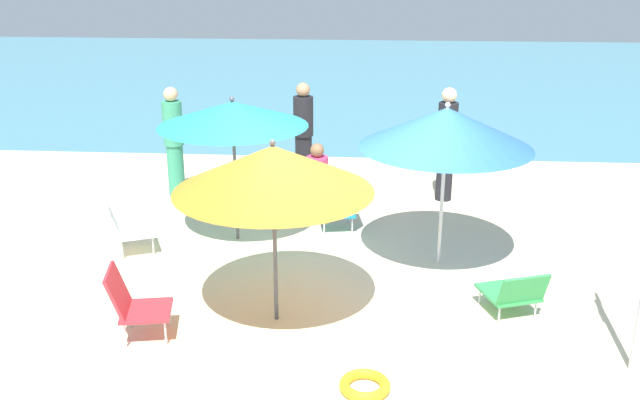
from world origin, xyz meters
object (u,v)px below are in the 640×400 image
(person_d, at_px, (174,142))
(beach_chair_d, at_px, (126,228))
(person_c, at_px, (303,137))
(beach_chair_c, at_px, (255,184))
(beach_chair_e, at_px, (514,292))
(person_b, at_px, (316,175))
(umbrella_teal, at_px, (233,114))
(person_a, at_px, (446,143))
(beach_chair_b, at_px, (344,207))
(swim_ring, at_px, (365,385))
(beach_chair_a, at_px, (133,302))
(umbrella_orange, at_px, (273,169))
(umbrella_blue, at_px, (446,128))

(person_d, bearing_deg, beach_chair_d, 21.80)
(person_c, bearing_deg, beach_chair_c, 49.23)
(beach_chair_e, xyz_separation_m, person_d, (-4.26, 3.27, 0.56))
(person_b, height_order, person_c, person_c)
(umbrella_teal, distance_m, person_d, 2.08)
(person_a, xyz_separation_m, person_b, (-1.82, -0.47, -0.37))
(person_c, distance_m, person_d, 1.87)
(beach_chair_b, height_order, person_a, person_a)
(umbrella_teal, relative_size, beach_chair_e, 2.51)
(beach_chair_b, relative_size, person_c, 0.37)
(beach_chair_b, relative_size, person_d, 0.37)
(person_b, height_order, swim_ring, person_b)
(beach_chair_d, bearing_deg, beach_chair_a, -93.32)
(umbrella_orange, bearing_deg, beach_chair_e, 6.03)
(beach_chair_c, bearing_deg, umbrella_blue, 41.10)
(beach_chair_e, height_order, person_b, person_b)
(beach_chair_e, relative_size, person_c, 0.44)
(umbrella_orange, height_order, beach_chair_e, umbrella_orange)
(beach_chair_c, height_order, person_a, person_a)
(umbrella_blue, bearing_deg, beach_chair_d, 179.81)
(umbrella_teal, height_order, umbrella_orange, umbrella_orange)
(beach_chair_d, distance_m, person_c, 3.12)
(umbrella_blue, bearing_deg, person_a, 83.50)
(umbrella_orange, xyz_separation_m, person_d, (-1.92, 3.52, -0.73))
(umbrella_teal, xyz_separation_m, swim_ring, (1.64, -3.12, -1.55))
(umbrella_orange, height_order, beach_chair_d, umbrella_orange)
(person_a, bearing_deg, swim_ring, -154.53)
(umbrella_orange, distance_m, person_b, 3.36)
(beach_chair_d, height_order, beach_chair_e, beach_chair_d)
(beach_chair_e, bearing_deg, umbrella_orange, 76.74)
(beach_chair_d, bearing_deg, beach_chair_c, 32.32)
(beach_chair_b, height_order, person_d, person_d)
(beach_chair_e, bearing_deg, umbrella_teal, 41.22)
(umbrella_teal, height_order, swim_ring, umbrella_teal)
(beach_chair_e, bearing_deg, person_c, 14.32)
(umbrella_orange, bearing_deg, person_a, 61.83)
(person_d, distance_m, swim_ring, 5.49)
(umbrella_blue, relative_size, beach_chair_c, 3.05)
(umbrella_blue, distance_m, person_d, 4.25)
(umbrella_orange, relative_size, beach_chair_e, 2.61)
(person_a, bearing_deg, umbrella_orange, -170.09)
(person_a, bearing_deg, umbrella_blue, -148.42)
(umbrella_blue, xyz_separation_m, beach_chair_a, (-2.98, -1.88, -1.24))
(beach_chair_e, relative_size, person_a, 0.44)
(umbrella_teal, relative_size, umbrella_orange, 0.96)
(beach_chair_c, bearing_deg, umbrella_orange, 0.97)
(beach_chair_b, distance_m, person_c, 1.70)
(beach_chair_e, xyz_separation_m, person_b, (-2.19, 2.94, 0.21))
(person_a, bearing_deg, beach_chair_a, 179.70)
(beach_chair_b, distance_m, beach_chair_e, 2.80)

